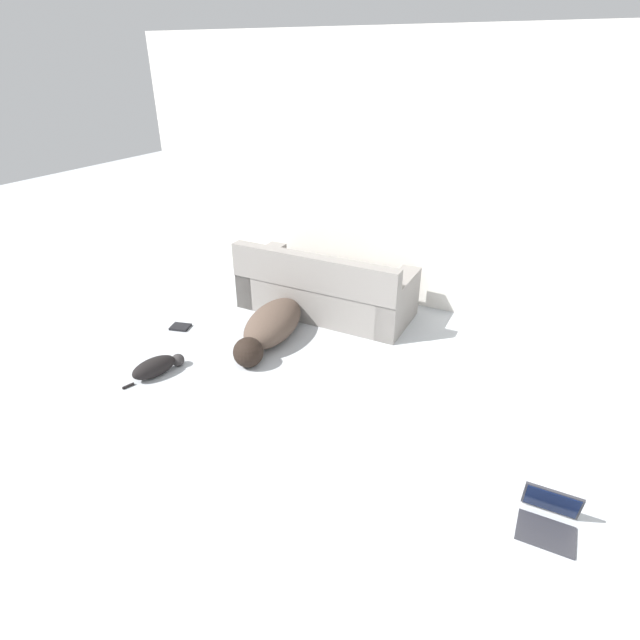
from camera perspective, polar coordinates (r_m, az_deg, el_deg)
ground_plane at (r=3.06m, az=-4.97°, el=-25.56°), size 20.00×20.00×0.00m
wall_back at (r=5.20m, az=15.35°, el=14.76°), size 7.43×0.06×2.71m
couch at (r=5.31m, az=0.55°, el=3.40°), size 1.82×0.78×0.74m
dog at (r=4.81m, az=-5.69°, el=-0.70°), size 0.55×1.37×0.33m
cat at (r=4.55m, az=-18.16°, el=-5.07°), size 0.29×0.57×0.17m
laptop_open at (r=3.42m, az=24.72°, el=-19.51°), size 0.32×0.31×0.24m
book_black at (r=5.28m, az=-15.67°, el=-0.77°), size 0.22×0.19×0.02m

